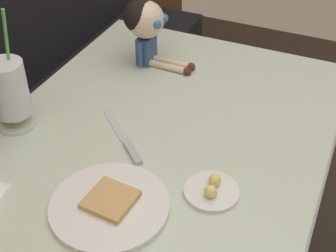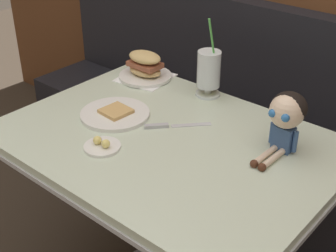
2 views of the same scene
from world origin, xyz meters
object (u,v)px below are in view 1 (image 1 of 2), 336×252
Objects in this scene: milkshake_glass at (10,92)px; butter_saucer at (212,190)px; toast_plate at (110,205)px; seated_doll at (146,23)px; butter_knife at (128,144)px.

butter_saucer is at bearing -92.98° from milkshake_glass.
toast_plate is 0.22m from butter_saucer.
butter_saucer is at bearing -140.25° from seated_doll.
butter_knife is 0.42m from seated_doll.
toast_plate is at bearing -163.02° from butter_knife.
seated_doll reaches higher than butter_saucer.
butter_knife is at bearing 74.30° from butter_saucer.
toast_plate reaches higher than butter_knife.
butter_saucer is (-0.03, -0.53, -0.09)m from milkshake_glass.
milkshake_glass reaches higher than toast_plate.
butter_knife is at bearing -82.46° from milkshake_glass.
milkshake_glass is 0.45m from seated_doll.
milkshake_glass is (0.15, 0.35, 0.09)m from toast_plate.
butter_saucer is (0.12, -0.18, 0.00)m from toast_plate.
milkshake_glass is at bearing 158.54° from seated_doll.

